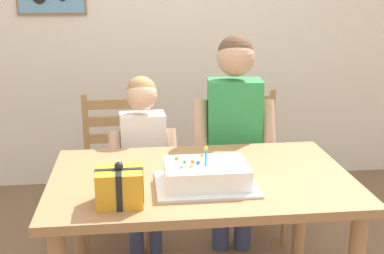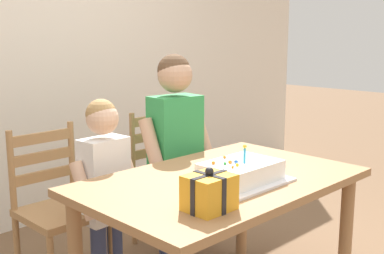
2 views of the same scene
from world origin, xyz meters
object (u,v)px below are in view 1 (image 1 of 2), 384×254
Objects in this scene: chair_right at (248,164)px; child_older at (234,124)px; chair_left at (117,169)px; birthday_cake at (206,175)px; dining_table at (201,196)px; gift_box_red_large at (120,186)px; child_younger at (143,150)px.

chair_right is 0.43m from child_older.
chair_left is 0.70× the size of child_older.
birthday_cake is at bearing -109.97° from child_older.
chair_left is (-0.42, 0.85, -0.17)m from dining_table.
child_older reaches higher than gift_box_red_large.
dining_table is 1.05× the size of child_older.
birthday_cake is 0.48× the size of chair_left.
dining_table is 0.71m from child_older.
gift_box_red_large is at bearing -144.15° from dining_table.
chair_right reaches higher than dining_table.
chair_left is 0.34m from child_younger.
child_older is at bearing 70.03° from birthday_cake.
child_younger reaches higher than chair_left.
dining_table is 7.25× the size of gift_box_red_large.
dining_table is at bearing -68.01° from child_younger.
birthday_cake is (0.01, -0.12, 0.15)m from dining_table.
birthday_cake reaches higher than chair_right.
child_younger is at bearing -53.82° from chair_left.
dining_table is 0.19m from birthday_cake.
gift_box_red_large is (-0.37, -0.14, 0.02)m from birthday_cake.
chair_right is at bearing 0.00° from chair_left.
gift_box_red_large is 0.17× the size of child_younger.
child_older is (0.28, 0.63, 0.16)m from dining_table.
child_older reaches higher than birthday_cake.
gift_box_red_large is at bearing -125.00° from chair_right.
child_older is at bearing -17.98° from chair_left.
birthday_cake is 0.40× the size of child_younger.
gift_box_red_large is 1.10m from child_older.
chair_right is (0.78, 1.12, -0.35)m from gift_box_red_large.
child_younger is at bearing 111.99° from dining_table.
child_older is at bearing 66.21° from dining_table.
gift_box_red_large is at bearing -87.21° from chair_left.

